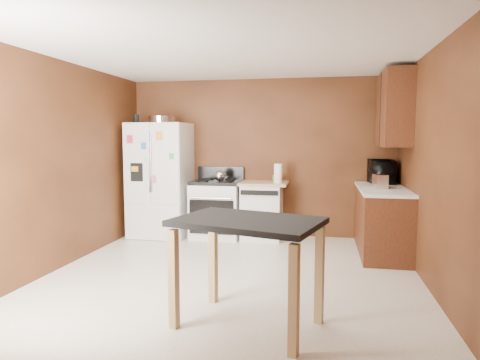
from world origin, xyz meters
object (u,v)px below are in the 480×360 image
(microwave, at_px, (381,172))
(roasting_pan, at_px, (162,120))
(paper_towel, at_px, (278,173))
(green_canister, at_px, (276,178))
(island, at_px, (248,236))
(refrigerator, at_px, (160,180))
(kettle, at_px, (220,176))
(pen_cup, at_px, (136,119))
(dishwasher, at_px, (262,210))
(gas_range, at_px, (217,208))
(toaster, at_px, (380,181))

(microwave, bearing_deg, roasting_pan, 88.32)
(paper_towel, distance_m, green_canister, 0.20)
(microwave, xyz_separation_m, island, (-1.44, -3.20, -0.30))
(roasting_pan, height_order, refrigerator, roasting_pan)
(kettle, distance_m, island, 3.14)
(pen_cup, distance_m, island, 3.85)
(microwave, xyz_separation_m, dishwasher, (-1.76, -0.10, -0.61))
(gas_range, relative_size, island, 0.83)
(kettle, xyz_separation_m, island, (0.96, -2.98, -0.22))
(kettle, distance_m, toaster, 2.36)
(toaster, height_order, gas_range, gas_range)
(roasting_pan, bearing_deg, gas_range, 6.86)
(gas_range, bearing_deg, toaster, -13.11)
(kettle, bearing_deg, pen_cup, -176.26)
(pen_cup, xyz_separation_m, gas_range, (1.24, 0.18, -1.40))
(roasting_pan, xyz_separation_m, refrigerator, (-0.06, 0.04, -0.95))
(roasting_pan, xyz_separation_m, pen_cup, (-0.39, -0.08, 0.01))
(pen_cup, xyz_separation_m, refrigerator, (0.33, 0.12, -0.97))
(toaster, bearing_deg, kettle, 161.37)
(paper_towel, relative_size, microwave, 0.50)
(gas_range, height_order, dishwasher, gas_range)
(pen_cup, distance_m, refrigerator, 1.03)
(toaster, height_order, island, toaster)
(kettle, bearing_deg, dishwasher, 10.63)
(kettle, relative_size, green_canister, 1.64)
(toaster, bearing_deg, roasting_pan, 164.62)
(roasting_pan, distance_m, refrigerator, 0.96)
(gas_range, distance_m, island, 3.26)
(pen_cup, xyz_separation_m, island, (2.28, -2.89, -1.10))
(kettle, distance_m, paper_towel, 0.90)
(gas_range, bearing_deg, green_canister, 6.61)
(pen_cup, bearing_deg, paper_towel, 3.21)
(island, bearing_deg, paper_towel, 91.25)
(toaster, relative_size, island, 0.19)
(roasting_pan, xyz_separation_m, gas_range, (0.85, 0.10, -1.39))
(kettle, height_order, island, kettle)
(kettle, height_order, green_canister, kettle)
(green_canister, relative_size, island, 0.08)
(roasting_pan, bearing_deg, toaster, -7.99)
(paper_towel, distance_m, gas_range, 1.13)
(refrigerator, bearing_deg, gas_range, 3.81)
(paper_towel, relative_size, toaster, 1.15)
(kettle, bearing_deg, island, -72.07)
(pen_cup, relative_size, kettle, 0.77)
(paper_towel, height_order, microwave, microwave)
(roasting_pan, relative_size, microwave, 0.73)
(gas_range, relative_size, dishwasher, 1.24)
(toaster, relative_size, dishwasher, 0.28)
(microwave, relative_size, gas_range, 0.52)
(roasting_pan, distance_m, toaster, 3.38)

